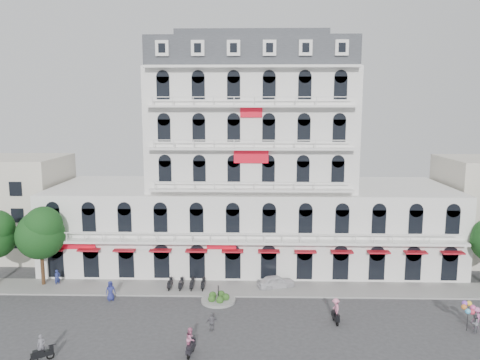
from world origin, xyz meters
name	(u,v)px	position (x,y,z in m)	size (l,w,h in m)	color
ground	(250,333)	(0.00, 0.00, 0.00)	(120.00, 120.00, 0.00)	#38383A
sidewalk	(251,289)	(0.00, 9.00, 0.08)	(53.00, 4.00, 0.16)	gray
main_building	(251,177)	(0.00, 18.00, 9.96)	(45.00, 15.00, 25.80)	silver
flank_building_west	(6,206)	(-30.00, 20.00, 6.00)	(14.00, 10.00, 12.00)	beige
traffic_island	(218,299)	(-3.00, 6.00, 0.26)	(3.20, 3.20, 1.60)	gray
parked_scooter_row	(187,290)	(-6.35, 8.80, 0.00)	(4.40, 1.80, 1.10)	black
tree_west_inner	(41,231)	(-20.95, 9.48, 5.68)	(4.76, 4.76, 8.25)	#382314
parked_car	(276,282)	(2.55, 9.50, 0.65)	(1.52, 3.79, 1.29)	silver
rider_west	(42,350)	(-14.79, -4.66, 0.89)	(1.46, 1.14, 2.03)	black
rider_southwest	(191,341)	(-4.32, -3.56, 1.10)	(0.76, 1.70, 2.15)	black
rider_center	(336,310)	(7.13, 1.92, 1.14)	(0.73, 1.70, 2.17)	black
pedestrian_left	(111,291)	(-13.11, 6.09, 0.93)	(0.91, 0.59, 1.86)	navy
pedestrian_mid	(212,322)	(-3.11, 0.24, 0.75)	(0.88, 0.36, 1.49)	slate
pedestrian_right	(476,318)	(18.45, 1.23, 0.91)	(1.17, 0.67, 1.82)	#CA6BA9
pedestrian_far	(57,278)	(-19.55, 9.50, 0.85)	(0.62, 0.41, 1.70)	navy
balloon_vendor	(472,317)	(17.78, 0.58, 1.27)	(1.49, 1.35, 2.45)	slate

